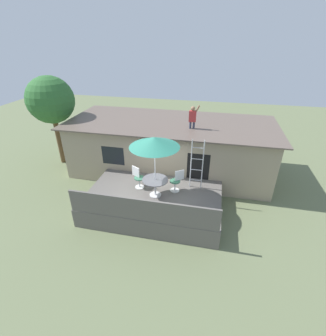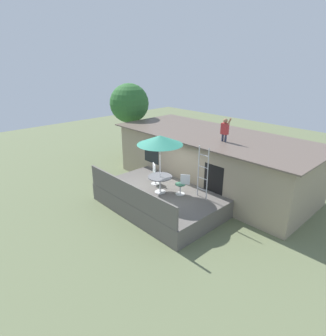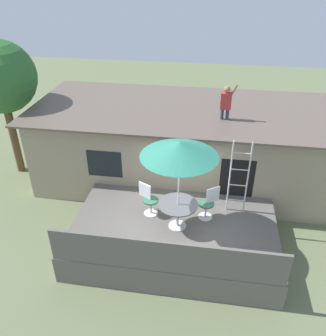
# 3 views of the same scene
# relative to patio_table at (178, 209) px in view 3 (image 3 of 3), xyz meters

# --- Properties ---
(ground_plane) EXTENTS (40.00, 40.00, 0.00)m
(ground_plane) POSITION_rel_patio_table_xyz_m (-0.09, 0.07, -1.39)
(ground_plane) COLOR #66704C
(house) EXTENTS (10.50, 4.50, 2.73)m
(house) POSITION_rel_patio_table_xyz_m (-0.09, 3.67, -0.01)
(house) COLOR gray
(house) RESTS_ON ground
(deck) EXTENTS (5.52, 3.48, 0.80)m
(deck) POSITION_rel_patio_table_xyz_m (-0.09, 0.07, -0.99)
(deck) COLOR #605B56
(deck) RESTS_ON ground
(deck_railing) EXTENTS (5.42, 0.08, 0.90)m
(deck_railing) POSITION_rel_patio_table_xyz_m (-0.09, -1.62, -0.14)
(deck_railing) COLOR #605B56
(deck_railing) RESTS_ON deck
(patio_table) EXTENTS (1.04, 1.04, 0.74)m
(patio_table) POSITION_rel_patio_table_xyz_m (0.00, 0.00, 0.00)
(patio_table) COLOR silver
(patio_table) RESTS_ON deck
(patio_umbrella) EXTENTS (1.90, 1.90, 2.54)m
(patio_umbrella) POSITION_rel_patio_table_xyz_m (0.00, 0.00, 1.76)
(patio_umbrella) COLOR silver
(patio_umbrella) RESTS_ON deck
(step_ladder) EXTENTS (0.52, 0.04, 2.20)m
(step_ladder) POSITION_rel_patio_table_xyz_m (1.54, 0.95, 0.51)
(step_ladder) COLOR silver
(step_ladder) RESTS_ON deck
(person_figure) EXTENTS (0.47, 0.20, 1.11)m
(person_figure) POSITION_rel_patio_table_xyz_m (1.07, 2.95, 1.95)
(person_figure) COLOR #33384C
(person_figure) RESTS_ON house
(patio_chair_left) EXTENTS (0.58, 0.44, 0.92)m
(patio_chair_left) POSITION_rel_patio_table_xyz_m (-0.87, 0.47, -0.13)
(patio_chair_left) COLOR silver
(patio_chair_left) RESTS_ON deck
(patio_chair_right) EXTENTS (0.56, 0.47, 0.92)m
(patio_chair_right) POSITION_rel_patio_table_xyz_m (0.78, 0.55, -0.13)
(patio_chair_right) COLOR silver
(patio_chair_right) RESTS_ON deck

